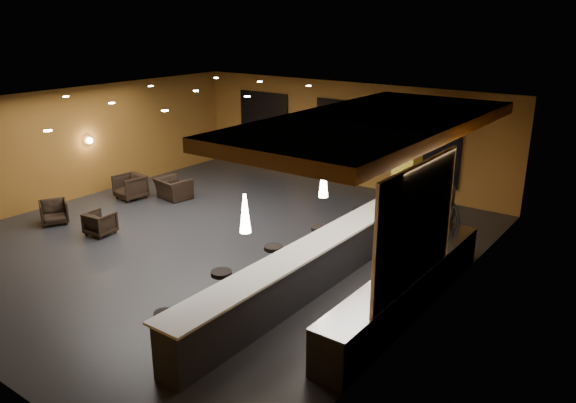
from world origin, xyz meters
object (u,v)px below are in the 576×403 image
Objects in this scene: staff_b at (433,223)px; armchair_b at (100,223)px; column at (407,167)px; armchair_c at (130,187)px; bar_stool_1 at (222,286)px; pendant_2 at (380,157)px; bar_stool_2 at (273,259)px; bar_counter at (309,270)px; pendant_1 at (324,181)px; bar_stool_0 at (165,326)px; armchair_a at (54,212)px; prep_counter at (407,291)px; staff_c at (444,220)px; staff_a at (404,232)px; armchair_d at (173,188)px; pendant_0 at (245,213)px; bar_stool_4 at (359,218)px; bar_stool_3 at (319,238)px.

staff_b is 2.72× the size of armchair_b.
column is at bearing -146.73° from armchair_b.
armchair_c is 0.99× the size of bar_stool_1.
armchair_b is at bearing 168.54° from bar_stool_1.
bar_stool_2 is at bearing -106.18° from pendant_2.
armchair_b is (-6.36, -0.58, -0.19)m from bar_counter.
pendant_1 is 4.30m from bar_stool_0.
armchair_a is 7.74m from bar_stool_0.
staff_c is at bearing 98.66° from prep_counter.
staff_a reaches higher than bar_counter.
pendant_2 is 0.82× the size of armchair_c.
bar_counter is 3.38m from bar_stool_0.
armchair_d is at bearing 43.65° from armchair_c.
bar_stool_0 is at bearing -27.77° from armchair_c.
bar_stool_2 is at bearing 114.76° from pendant_0.
column reaches higher than bar_stool_4.
column is 2.10m from staff_c.
column reaches higher than bar_counter.
bar_stool_1 is (5.44, -1.10, 0.24)m from armchair_b.
staff_a is at bearing 29.38° from bar_stool_3.
bar_stool_3 is at bearing -104.49° from column.
bar_counter is 2.29× the size of column.
staff_a reaches higher than bar_stool_0.
pendant_2 is (0.00, 5.00, 0.00)m from pendant_0.
bar_stool_1 is (-0.15, 1.61, 0.07)m from bar_stool_0.
armchair_a reaches higher than armchair_b.
staff_c is 2.39m from bar_stool_4.
column reaches higher than bar_stool_3.
column is at bearing 81.61° from bar_stool_1.
staff_b is 2.52× the size of bar_stool_0.
staff_b reaches higher than bar_stool_3.
armchair_b is at bearing 154.12° from bar_stool_0.
armchair_b is (-6.36, 1.42, -2.04)m from pendant_0.
armchair_a is at bearing -146.17° from column.
staff_a is 0.83× the size of staff_b.
pendant_0 is 0.37× the size of staff_b.
bar_counter is 1.92m from bar_stool_1.
armchair_c is 9.07m from bar_stool_0.
pendant_0 reaches higher than bar_stool_3.
staff_a is at bearing -172.63° from armchair_d.
armchair_d reaches higher than armchair_a.
armchair_b is 0.92× the size of bar_stool_0.
bar_stool_1 is (-0.93, -2.18, -1.80)m from pendant_1.
pendant_1 is 3.28m from staff_b.
bar_stool_2 is (-0.11, 3.22, 0.07)m from bar_stool_0.
bar_counter is 8.16m from armchair_a.
armchair_c is 7.44m from bar_stool_3.
column is 4.81× the size of bar_stool_4.
bar_stool_3 is (6.33, -1.14, 0.19)m from armchair_d.
bar_stool_4 is (-0.79, 3.04, -1.88)m from pendant_1.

